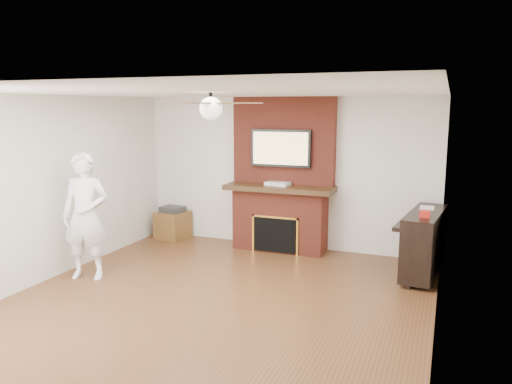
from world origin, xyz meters
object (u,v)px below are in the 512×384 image
at_px(person, 86,216).
at_px(piano, 424,241).
at_px(side_table, 173,224).
at_px(fireplace, 281,190).

xyz_separation_m(person, piano, (4.31, 1.78, -0.38)).
relative_size(side_table, piano, 0.40).
bearing_deg(fireplace, side_table, -178.10).
relative_size(fireplace, person, 1.43).
height_order(side_table, piano, piano).
height_order(person, side_table, person).
bearing_deg(fireplace, piano, -13.52).
distance_m(person, piano, 4.68).
bearing_deg(side_table, piano, 2.25).
relative_size(person, side_table, 3.02).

